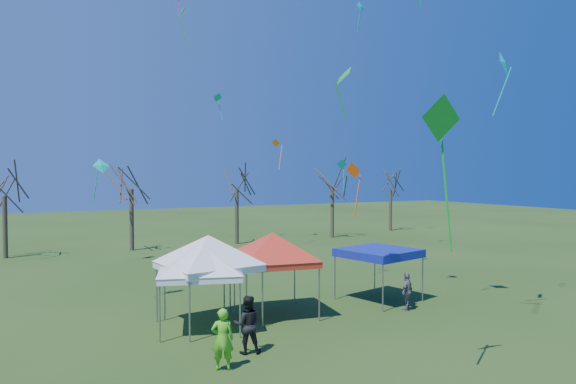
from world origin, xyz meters
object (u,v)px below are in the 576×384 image
tree_5 (391,174)px  tent_red (273,238)px  person_dark (247,324)px  tree_4 (332,171)px  tree_2 (131,167)px  person_green (223,339)px  tent_white_mid (208,241)px  person_grey (407,291)px  tent_blue (379,253)px  tent_white_west (200,250)px  tree_3 (237,170)px  tree_1 (4,174)px

tree_5 → tent_red: (-24.46, -22.67, -2.58)m
tent_red → person_dark: bearing=-126.4°
tree_4 → tree_5: bearing=13.9°
tree_2 → person_green: 26.27m
tree_5 → tent_white_mid: 35.58m
tree_5 → person_green: 39.66m
person_green → person_grey: 9.62m
tent_blue → person_grey: size_ratio=2.24×
tent_white_west → person_dark: bearing=-80.8°
tree_3 → person_green: bearing=-112.9°
tree_2 → person_green: (-2.27, -25.61, -5.37)m
tree_1 → tent_white_west: 22.91m
tree_3 → person_grey: tree_3 is taller
tree_4 → person_grey: size_ratio=4.94×
tree_4 → tent_blue: 23.64m
tent_white_mid → person_dark: 4.24m
tent_red → person_green: 6.45m
tent_blue → tent_red: bearing=179.1°
tree_3 → person_green: 27.92m
tree_2 → tent_red: tree_2 is taller
tree_2 → tent_white_west: size_ratio=2.06×
tree_3 → tree_4: 9.32m
tree_1 → tree_4: tree_4 is taller
tree_2 → person_green: bearing=-95.1°
person_green → person_dark: bearing=-121.1°
tent_white_mid → tree_3: bearing=65.3°
tree_2 → tree_3: (8.40, -0.33, -0.21)m
tree_5 → person_grey: tree_5 is taller
tree_4 → tent_red: bearing=-128.0°
tent_red → person_grey: (5.35, -2.01, -2.35)m
tree_4 → person_green: size_ratio=4.31×
tree_1 → tent_white_west: size_ratio=1.90×
tree_1 → person_grey: size_ratio=4.72×
tent_white_west → person_green: bearing=-99.2°
person_green → tent_white_mid: bearing=-83.9°
tree_2 → tree_5: size_ratio=1.10×
tree_2 → person_dark: 25.25m
tent_blue → person_grey: bearing=-89.4°
tree_1 → tent_white_west: bearing=-72.6°
person_grey → tent_red: bearing=-48.0°
tent_white_west → tent_white_mid: (0.45, 0.35, 0.25)m
tree_4 → tent_white_mid: tree_4 is taller
tent_white_west → tent_blue: bearing=2.3°
person_dark → person_grey: (8.05, 1.66, -0.13)m
tree_3 → person_grey: (-1.42, -22.66, -5.28)m
person_green → person_grey: size_ratio=1.15×
tree_4 → tent_red: size_ratio=1.80×
tree_1 → tree_2: bearing=-1.8°
tent_white_mid → tent_red: size_ratio=1.02×
tree_3 → tree_1: bearing=177.9°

